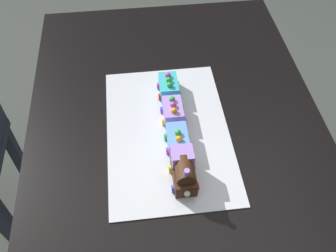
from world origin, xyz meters
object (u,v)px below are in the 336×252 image
object	(u,v)px
dining_table	(176,143)
cake_car_tanker_sky_blue	(178,139)
cake_locomotive	(184,170)
cake_car_hopper_turquoise	(169,87)
cake_car_gondola_lavender	(173,111)

from	to	relation	value
dining_table	cake_car_tanker_sky_blue	xyz separation A→B (m)	(-0.09, 0.01, 0.14)
cake_locomotive	cake_car_tanker_sky_blue	xyz separation A→B (m)	(0.13, 0.00, -0.02)
cake_locomotive	cake_car_hopper_turquoise	xyz separation A→B (m)	(0.36, 0.00, -0.02)
dining_table	cake_locomotive	world-z (taller)	cake_locomotive
dining_table	cake_car_hopper_turquoise	xyz separation A→B (m)	(0.14, 0.01, 0.14)
cake_car_hopper_turquoise	cake_car_gondola_lavender	bearing A→B (deg)	180.00
cake_car_hopper_turquoise	cake_locomotive	bearing A→B (deg)	-180.00
dining_table	cake_car_hopper_turquoise	size ratio (longest dim) A/B	14.00
dining_table	cake_car_tanker_sky_blue	world-z (taller)	cake_car_tanker_sky_blue
cake_locomotive	cake_car_tanker_sky_blue	size ratio (longest dim) A/B	1.40
dining_table	cake_car_hopper_turquoise	distance (m)	0.20
cake_car_gondola_lavender	cake_car_hopper_turquoise	world-z (taller)	same
dining_table	cake_car_gondola_lavender	world-z (taller)	cake_car_gondola_lavender
cake_car_tanker_sky_blue	cake_car_hopper_turquoise	xyz separation A→B (m)	(0.24, 0.00, 0.00)
dining_table	cake_locomotive	size ratio (longest dim) A/B	10.00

